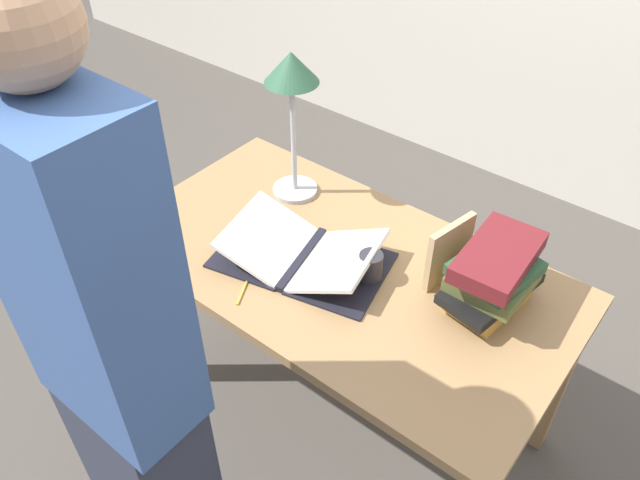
% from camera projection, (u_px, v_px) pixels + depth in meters
% --- Properties ---
extents(ground_plane, '(12.00, 12.00, 0.00)m').
position_uv_depth(ground_plane, '(336.00, 405.00, 2.38)').
color(ground_plane, '#47423D').
extents(reading_desk, '(1.41, 0.76, 0.74)m').
position_uv_depth(reading_desk, '(340.00, 286.00, 1.97)').
color(reading_desk, '#937047').
rests_on(reading_desk, ground_plane).
extents(open_book, '(0.57, 0.42, 0.10)m').
position_uv_depth(open_book, '(302.00, 254.00, 1.89)').
color(open_book, black).
rests_on(open_book, reading_desk).
extents(book_stack_tall, '(0.22, 0.32, 0.21)m').
position_uv_depth(book_stack_tall, '(493.00, 276.00, 1.70)').
color(book_stack_tall, '#BC8933').
rests_on(book_stack_tall, reading_desk).
extents(book_standing_upright, '(0.05, 0.18, 0.20)m').
position_uv_depth(book_standing_upright, '(449.00, 252.00, 1.79)').
color(book_standing_upright, tan).
rests_on(book_standing_upright, reading_desk).
extents(reading_lamp, '(0.17, 0.17, 0.51)m').
position_uv_depth(reading_lamp, '(292.00, 86.00, 1.92)').
color(reading_lamp, '#ADADB2').
rests_on(reading_lamp, reading_desk).
extents(coffee_mug, '(0.10, 0.07, 0.10)m').
position_uv_depth(coffee_mug, '(370.00, 267.00, 1.82)').
color(coffee_mug, '#28282D').
rests_on(coffee_mug, reading_desk).
extents(pencil, '(0.08, 0.15, 0.01)m').
position_uv_depth(pencil, '(246.00, 285.00, 1.83)').
color(pencil, gold).
rests_on(pencil, reading_desk).
extents(person_reader, '(0.36, 0.22, 1.79)m').
position_uv_depth(person_reader, '(124.00, 387.00, 1.37)').
color(person_reader, '#2D3342').
rests_on(person_reader, ground_plane).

